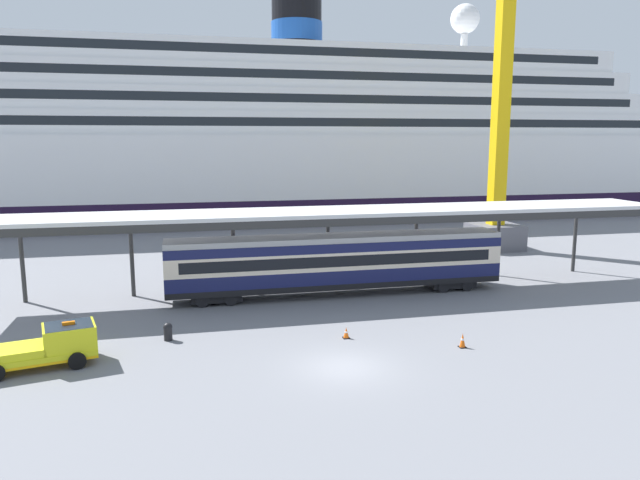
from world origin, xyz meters
The scene contains 9 objects.
ground_plane centered at (0.00, 0.00, 0.00)m, with size 400.00×400.00×0.00m, color slate.
cruise_ship centered at (-4.19, 57.05, 10.33)m, with size 134.87×26.05×31.68m.
platform_canopy centered at (2.98, 13.13, 5.50)m, with size 47.34×5.28×5.77m.
train_carriage centered at (2.98, 12.70, 2.31)m, with size 22.75×2.81×4.11m.
service_truck centered at (-13.41, 3.26, 0.99)m, with size 5.53×3.16×2.02m.
traffic_cone_near centered at (6.58, 1.21, 0.37)m, with size 0.36×0.36×0.75m.
traffic_cone_mid centered at (1.18, 3.91, 0.29)m, with size 0.36×0.36×0.60m.
dockside_crane centered at (22.98, 25.88, 17.04)m, with size 16.71×4.40×55.02m.
quay_bollard centered at (-8.07, 5.70, 0.52)m, with size 0.48×0.48×0.96m.
Camera 1 is at (-6.98, -25.22, 10.48)m, focal length 33.21 mm.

